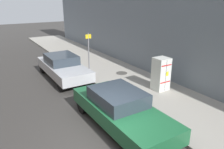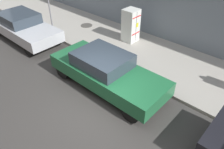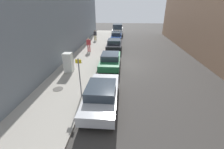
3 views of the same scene
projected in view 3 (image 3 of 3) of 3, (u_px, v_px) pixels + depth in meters
ground_plane at (121, 65)px, 15.14m from camera, size 80.00×80.00×0.00m
sidewalk_slab at (82, 63)px, 15.39m from camera, size 3.77×44.00×0.12m
building_facade_near at (47, 26)px, 14.05m from camera, size 2.33×39.60×7.45m
discarded_refrigerator at (68, 62)px, 13.03m from camera, size 0.73×0.70×1.68m
manhole_cover at (58, 89)px, 10.51m from camera, size 0.70×0.70×0.02m
street_sign_post at (80, 76)px, 9.12m from camera, size 0.36×0.07×2.57m
pedestrian_walking_far at (89, 44)px, 18.68m from camera, size 0.50×0.23×1.73m
pedestrian_standing_near at (95, 35)px, 24.88m from camera, size 0.48×0.22×1.65m
parked_sedan_silver at (102, 94)px, 8.78m from camera, size 1.82×4.79×1.41m
parked_sedan_green at (110, 60)px, 14.37m from camera, size 1.81×4.74×1.40m
parked_sedan_dark at (114, 44)px, 20.06m from camera, size 1.88×4.67×1.42m
parked_hatchback_blue at (116, 36)px, 25.31m from camera, size 1.71×4.11×1.44m
parked_van_white at (118, 29)px, 30.33m from camera, size 2.04×5.20×2.14m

